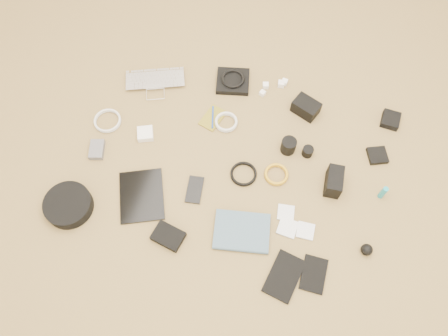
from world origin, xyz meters
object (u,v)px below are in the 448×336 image
(phone, at_px, (195,190))
(headphone_case, at_px, (68,205))
(paperback, at_px, (240,252))
(tablet, at_px, (142,196))
(laptop, at_px, (155,86))
(dslr_camera, at_px, (306,107))

(phone, bearing_deg, headphone_case, -163.07)
(phone, height_order, paperback, paperback)
(tablet, bearing_deg, paperback, -37.77)
(headphone_case, xyz_separation_m, paperback, (0.78, 0.03, -0.02))
(laptop, height_order, headphone_case, headphone_case)
(laptop, distance_m, paperback, 0.95)
(headphone_case, bearing_deg, phone, 26.21)
(laptop, bearing_deg, headphone_case, -122.27)
(tablet, bearing_deg, headphone_case, -177.41)
(laptop, xyz_separation_m, headphone_case, (-0.12, -0.72, 0.02))
(headphone_case, bearing_deg, tablet, 27.41)
(laptop, distance_m, phone, 0.61)
(phone, distance_m, paperback, 0.35)
(dslr_camera, xyz_separation_m, paperback, (-0.10, -0.78, -0.02))
(laptop, bearing_deg, tablet, -97.13)
(laptop, height_order, phone, laptop)
(headphone_case, distance_m, paperback, 0.78)
(laptop, relative_size, tablet, 1.20)
(paperback, bearing_deg, dslr_camera, -19.24)
(laptop, distance_m, headphone_case, 0.74)
(dslr_camera, relative_size, tablet, 0.50)
(tablet, distance_m, phone, 0.24)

